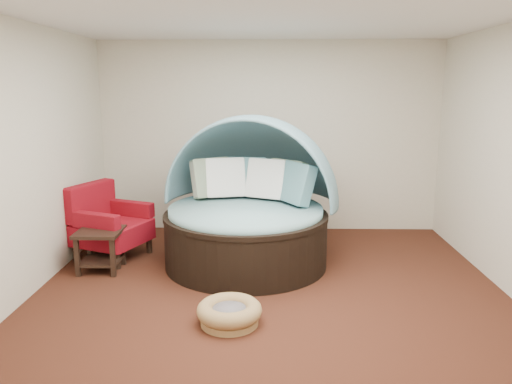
{
  "coord_description": "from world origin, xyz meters",
  "views": [
    {
      "loc": [
        -0.03,
        -4.9,
        2.15
      ],
      "look_at": [
        -0.16,
        0.6,
        0.98
      ],
      "focal_mm": 35.0,
      "sensor_mm": 36.0,
      "label": 1
    }
  ],
  "objects_px": {
    "canopy_daybed": "(249,195)",
    "pet_basket": "(229,313)",
    "red_armchair": "(108,224)",
    "side_table": "(100,245)"
  },
  "relations": [
    {
      "from": "canopy_daybed",
      "to": "pet_basket",
      "type": "bearing_deg",
      "value": -79.56
    },
    {
      "from": "red_armchair",
      "to": "canopy_daybed",
      "type": "bearing_deg",
      "value": 18.05
    },
    {
      "from": "canopy_daybed",
      "to": "side_table",
      "type": "xyz_separation_m",
      "value": [
        -1.74,
        -0.36,
        -0.52
      ]
    },
    {
      "from": "red_armchair",
      "to": "side_table",
      "type": "bearing_deg",
      "value": -61.29
    },
    {
      "from": "side_table",
      "to": "pet_basket",
      "type": "bearing_deg",
      "value": -39.4
    },
    {
      "from": "canopy_daybed",
      "to": "pet_basket",
      "type": "relative_size",
      "value": 3.42
    },
    {
      "from": "canopy_daybed",
      "to": "side_table",
      "type": "relative_size",
      "value": 4.77
    },
    {
      "from": "canopy_daybed",
      "to": "red_armchair",
      "type": "height_order",
      "value": "canopy_daybed"
    },
    {
      "from": "pet_basket",
      "to": "canopy_daybed",
      "type": "bearing_deg",
      "value": 86.1
    },
    {
      "from": "canopy_daybed",
      "to": "side_table",
      "type": "distance_m",
      "value": 1.85
    }
  ]
}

